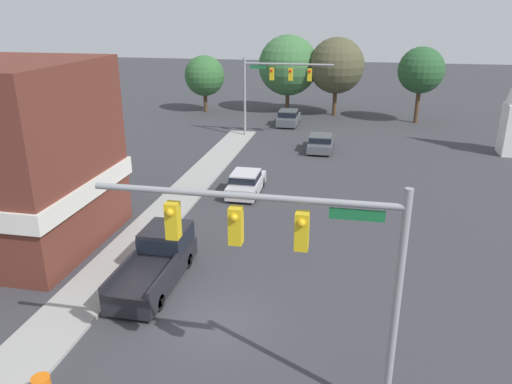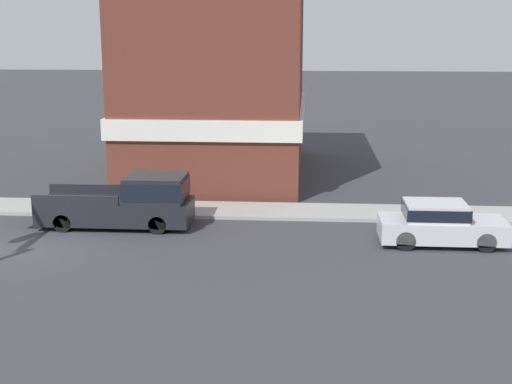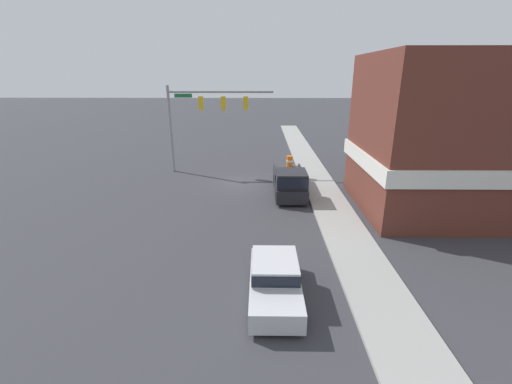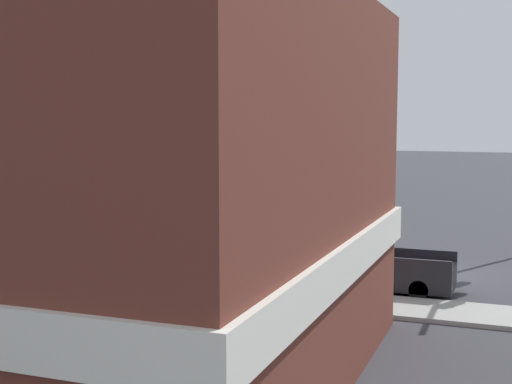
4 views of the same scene
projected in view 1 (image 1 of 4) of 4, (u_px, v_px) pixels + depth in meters
ground_plane at (216, 322)px, 18.71m from camera, size 200.00×200.00×0.00m
sidewalk_curb at (77, 304)px, 19.73m from camera, size 2.40×60.00×0.14m
near_signal_assembly at (290, 245)px, 13.23m from camera, size 8.41×0.49×6.97m
far_signal_assembly at (274, 79)px, 43.78m from camera, size 7.93×0.49×7.05m
car_lead at (246, 182)px, 31.49m from camera, size 1.78×4.26×1.48m
car_oncoming at (321, 142)px, 41.11m from camera, size 1.93×4.32×1.37m
car_distant at (288, 117)px, 50.11m from camera, size 1.92×4.34×1.55m
pickup_truck_parked at (159, 258)px, 21.49m from camera, size 2.00×5.65×1.97m
backdrop_tree_left_far at (205, 76)px, 55.66m from camera, size 4.45×4.45×6.24m
backdrop_tree_left_mid at (288, 65)px, 55.08m from camera, size 6.58×6.58×8.46m
backdrop_tree_center at (337, 66)px, 53.25m from camera, size 5.91×5.91×8.29m
backdrop_tree_right_mid at (421, 70)px, 49.65m from camera, size 4.57×4.57×7.59m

